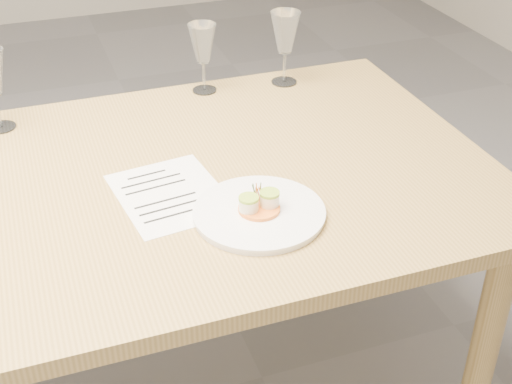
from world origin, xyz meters
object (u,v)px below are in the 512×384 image
object	(u,v)px
recipe_sheet	(171,194)
wine_glass_2	(203,45)
dinner_plate	(259,212)
wine_glass_3	(285,34)

from	to	relation	value
recipe_sheet	wine_glass_2	world-z (taller)	wine_glass_2
recipe_sheet	dinner_plate	bearing A→B (deg)	-50.69
dinner_plate	recipe_sheet	size ratio (longest dim) A/B	0.91
dinner_plate	wine_glass_2	world-z (taller)	wine_glass_2
recipe_sheet	wine_glass_2	bearing A→B (deg)	58.58
wine_glass_2	wine_glass_3	size ratio (longest dim) A/B	0.93
dinner_plate	wine_glass_2	xyz separation A→B (m)	(0.07, 0.66, 0.13)
recipe_sheet	wine_glass_3	size ratio (longest dim) A/B	1.47
dinner_plate	wine_glass_3	xyz separation A→B (m)	(0.31, 0.64, 0.14)
recipe_sheet	wine_glass_2	size ratio (longest dim) A/B	1.58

